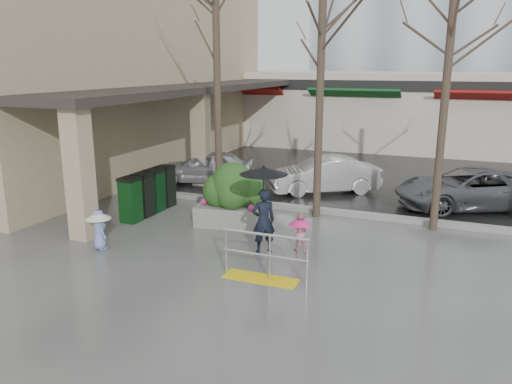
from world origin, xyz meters
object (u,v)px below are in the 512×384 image
Objects in this scene: tree_west at (216,40)px; car_c at (469,189)px; tree_mideast at (450,45)px; handrail at (264,263)px; car_a at (205,167)px; woman at (264,201)px; tree_midwest at (322,33)px; child_blue at (99,225)px; news_boxes at (149,193)px; child_pink at (300,229)px; car_b at (324,175)px; planter at (234,195)px.

tree_west reaches higher than car_c.
tree_mideast is at bearing 0.00° from tree_west.
car_a is at bearing 125.08° from handrail.
tree_west is (-3.36, 4.80, 4.71)m from handrail.
tree_mideast is 6.13m from woman.
car_c reaches higher than handrail.
child_blue is (-4.20, -4.60, -4.62)m from tree_midwest.
news_boxes is at bearing -12.27° from car_a.
child_pink is (0.21, 1.88, 0.17)m from handrail.
tree_midwest reaches higher than car_a.
handrail is at bearing 18.91° from car_a.
woman is 4.06m from child_blue.
car_b is at bearing 47.50° from tree_west.
car_a is at bearing -48.47° from child_pink.
car_c is at bearing 71.23° from tree_mideast.
car_c is at bearing -108.54° from child_blue.
planter is at bearing -96.74° from child_blue.
woman is at bearing -30.49° from car_b.
car_a is (-8.37, 2.65, -4.23)m from tree_mideast.
woman reaches higher than car_c.
child_pink is 4.87m from child_blue.
news_boxes is at bearing -161.74° from tree_midwest.
car_c is (4.72, -0.27, 0.00)m from car_b.
woman is 7.60m from car_a.
car_c is (8.99, 4.23, -0.02)m from news_boxes.
woman is at bearing 23.90° from child_pink.
tree_midwest reaches higher than child_pink.
car_a reaches higher than child_pink.
tree_west is at bearing -71.61° from child_blue.
tree_midwest is 6.81m from news_boxes.
tree_west is 3.18× the size of woman.
child_pink is (0.37, -2.92, -4.69)m from tree_midwest.
planter is 0.59× the size of car_a.
woman reaches higher than handrail.
car_a is at bearing 125.22° from tree_west.
child_pink is 2.66m from planter.
handrail is 2.02× the size of child_pink.
child_blue is 0.45× the size of planter.
planter is 2.85m from news_boxes.
tree_west reaches higher than planter.
child_blue is at bearing -132.37° from tree_midwest.
tree_mideast is at bearing -137.93° from child_pink.
child_blue is 0.26× the size of car_b.
child_pink is 7.79m from car_a.
tree_west is 0.97× the size of tree_midwest.
car_b is at bearing -126.15° from woman.
handrail is 0.51× the size of car_a.
car_c is at bearing 61.53° from handrail.
car_c reaches higher than child_blue.
tree_mideast is 5.07m from car_c.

